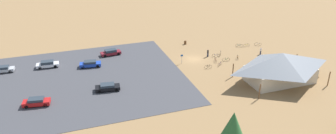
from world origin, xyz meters
TOP-DOWN VIEW (x-y plane):
  - ground at (0.00, 0.00)m, footprint 160.00×160.00m
  - parking_lot_asphalt at (26.62, 2.39)m, footprint 43.10×33.99m
  - bike_pavilion at (-11.28, 15.62)m, footprint 15.72×9.74m
  - trash_bin at (-1.83, -9.67)m, footprint 0.60×0.60m
  - lot_sign at (3.49, 1.35)m, footprint 0.56×0.08m
  - pine_far_east at (8.61, 32.06)m, footprint 3.76×3.76m
  - bicycle_purple_yard_left at (-3.86, 5.17)m, footprint 1.51×1.05m
  - bicycle_blue_yard_right at (-5.39, 0.42)m, footprint 1.54×0.82m
  - bicycle_black_near_porch at (-0.84, 5.66)m, footprint 1.73×0.48m
  - bicycle_green_front_row at (-6.35, 3.38)m, footprint 1.69×0.56m
  - bicycle_teal_lone_east at (-13.66, -3.41)m, footprint 1.44×0.97m
  - bicycle_silver_back_row at (-6.92, -0.36)m, footprint 0.88×1.57m
  - bicycle_yellow_mid_cluster at (-15.54, -3.04)m, footprint 1.61×0.48m
  - bicycle_red_edge_north at (-3.98, 2.91)m, footprint 0.51×1.69m
  - bicycle_orange_edge_south at (-9.40, 3.16)m, footprint 0.75×1.62m
  - bicycle_white_trailside at (-18.68, -2.74)m, footprint 1.54×0.85m
  - car_silver_aisle_side at (40.01, -6.70)m, footprint 4.57×2.14m
  - car_black_by_curb at (20.93, 8.31)m, footprint 4.69×2.42m
  - car_white_front_row at (31.23, -6.24)m, footprint 4.67×2.09m
  - car_red_far_end at (33.22, 9.74)m, footprint 4.66×2.44m
  - car_blue_second_row at (22.60, -3.46)m, footprint 4.66×2.45m
  - car_maroon_back_corner at (17.28, -8.56)m, footprint 4.73×2.12m
  - visitor_by_pavilion at (-3.61, -0.31)m, footprint 0.36×0.36m
  - visitor_crossing_yard at (-15.89, 2.49)m, footprint 0.40×0.38m

SIDE VIEW (x-z plane):
  - ground at x=0.00m, z-range 0.00..0.00m
  - parking_lot_asphalt at x=26.62m, z-range 0.00..0.05m
  - bicycle_blue_yard_right at x=-5.39m, z-range -0.02..0.73m
  - bicycle_yellow_mid_cluster at x=-15.54m, z-range -0.04..0.76m
  - bicycle_white_trailside at x=-18.68m, z-range -0.02..0.76m
  - bicycle_red_edge_north at x=-3.98m, z-range -0.02..0.77m
  - bicycle_silver_back_row at x=-6.92m, z-range -0.03..0.80m
  - bicycle_teal_lone_east at x=-13.66m, z-range -0.05..0.82m
  - bicycle_green_front_row at x=-6.35m, z-range -0.05..0.83m
  - bicycle_purple_yard_left at x=-3.86m, z-range -0.03..0.81m
  - bicycle_black_near_porch at x=-0.84m, z-range -0.03..0.82m
  - bicycle_orange_edge_south at x=-9.40m, z-range -0.05..0.85m
  - trash_bin at x=-1.83m, z-range 0.00..0.90m
  - car_black_by_curb at x=20.93m, z-range 0.06..1.31m
  - car_silver_aisle_side at x=40.01m, z-range 0.06..1.33m
  - car_blue_second_row at x=22.60m, z-range 0.06..1.38m
  - car_maroon_back_corner at x=17.28m, z-range 0.04..1.41m
  - car_red_far_end at x=33.22m, z-range 0.05..1.42m
  - car_white_front_row at x=31.23m, z-range 0.04..1.43m
  - visitor_crossing_yard at x=-15.89m, z-range 0.04..1.72m
  - visitor_by_pavilion at x=-3.61m, z-range 0.05..1.86m
  - lot_sign at x=3.49m, z-range 0.31..2.51m
  - bike_pavilion at x=-11.28m, z-range 0.44..6.34m
  - pine_far_east at x=8.61m, z-range 1.09..7.90m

